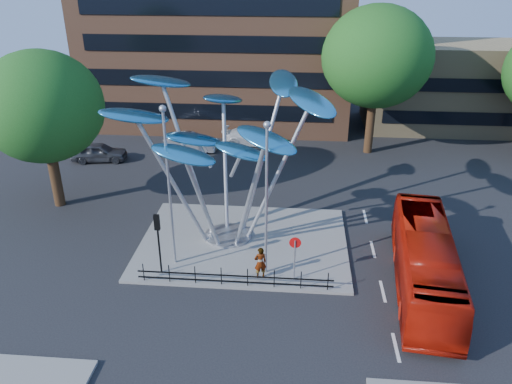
# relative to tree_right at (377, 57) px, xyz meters

# --- Properties ---
(ground) EXTENTS (120.00, 120.00, 0.00)m
(ground) POSITION_rel_tree_right_xyz_m (-8.00, -22.00, -8.04)
(ground) COLOR black
(ground) RESTS_ON ground
(traffic_island) EXTENTS (12.00, 9.00, 0.15)m
(traffic_island) POSITION_rel_tree_right_xyz_m (-9.00, -16.00, -7.96)
(traffic_island) COLOR slate
(traffic_island) RESTS_ON ground
(low_building_near) EXTENTS (15.00, 8.00, 8.00)m
(low_building_near) POSITION_rel_tree_right_xyz_m (8.00, 8.00, -4.04)
(low_building_near) COLOR #9F875D
(low_building_near) RESTS_ON ground
(tree_right) EXTENTS (8.80, 8.80, 12.11)m
(tree_right) POSITION_rel_tree_right_xyz_m (0.00, 0.00, 0.00)
(tree_right) COLOR black
(tree_right) RESTS_ON ground
(tree_left) EXTENTS (7.60, 7.60, 10.32)m
(tree_left) POSITION_rel_tree_right_xyz_m (-22.00, -12.00, -1.24)
(tree_left) COLOR black
(tree_left) RESTS_ON ground
(leaf_sculpture) EXTENTS (12.72, 9.54, 9.51)m
(leaf_sculpture) POSITION_rel_tree_right_xyz_m (-10.07, -15.32, -1.16)
(leaf_sculpture) COLOR #9EA0A5
(leaf_sculpture) RESTS_ON traffic_island
(street_lamp_left) EXTENTS (0.36, 0.36, 8.80)m
(street_lamp_left) POSITION_rel_tree_right_xyz_m (-12.50, -18.50, -2.68)
(street_lamp_left) COLOR #9EA0A5
(street_lamp_left) RESTS_ON traffic_island
(street_lamp_right) EXTENTS (0.36, 0.36, 8.30)m
(street_lamp_right) POSITION_rel_tree_right_xyz_m (-7.50, -19.00, -2.94)
(street_lamp_right) COLOR #9EA0A5
(street_lamp_right) RESTS_ON traffic_island
(traffic_light_island) EXTENTS (0.28, 0.18, 3.42)m
(traffic_light_island) POSITION_rel_tree_right_xyz_m (-13.00, -19.50, -5.42)
(traffic_light_island) COLOR black
(traffic_light_island) RESTS_ON traffic_island
(no_entry_sign_island) EXTENTS (0.60, 0.10, 2.45)m
(no_entry_sign_island) POSITION_rel_tree_right_xyz_m (-6.00, -19.48, -6.22)
(no_entry_sign_island) COLOR #9EA0A5
(no_entry_sign_island) RESTS_ON traffic_island
(pedestrian_railing_front) EXTENTS (10.00, 0.06, 1.00)m
(pedestrian_railing_front) POSITION_rel_tree_right_xyz_m (-9.00, -20.30, -7.48)
(pedestrian_railing_front) COLOR black
(pedestrian_railing_front) RESTS_ON traffic_island
(red_bus) EXTENTS (3.76, 11.10, 3.03)m
(red_bus) POSITION_rel_tree_right_xyz_m (0.50, -19.35, -6.52)
(red_bus) COLOR #AE1508
(red_bus) RESTS_ON ground
(pedestrian) EXTENTS (0.75, 0.62, 1.78)m
(pedestrian) POSITION_rel_tree_right_xyz_m (-7.75, -19.50, -7.00)
(pedestrian) COLOR gray
(pedestrian) RESTS_ON traffic_island
(parked_car_left) EXTENTS (4.67, 2.40, 1.52)m
(parked_car_left) POSITION_rel_tree_right_xyz_m (-22.24, -4.00, -7.28)
(parked_car_left) COLOR #3E4046
(parked_car_left) RESTS_ON ground
(parked_car_mid) EXTENTS (4.70, 2.05, 1.50)m
(parked_car_mid) POSITION_rel_tree_right_xyz_m (-15.21, -0.95, -7.28)
(parked_car_mid) COLOR #9C9EA4
(parked_car_mid) RESTS_ON ground
(parked_car_right) EXTENTS (5.20, 2.40, 1.47)m
(parked_car_right) POSITION_rel_tree_right_xyz_m (-10.14, 1.00, -7.30)
(parked_car_right) COLOR silver
(parked_car_right) RESTS_ON ground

